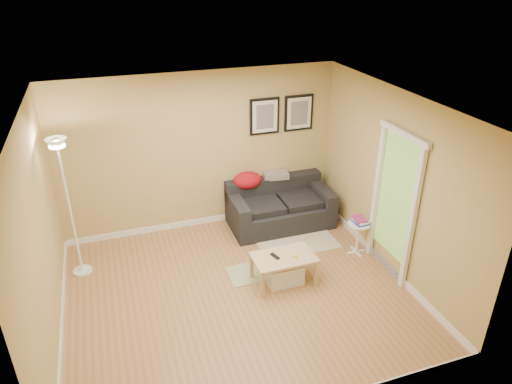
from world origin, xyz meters
The scene contains 24 objects.
floor centered at (0.00, 0.00, 0.00)m, with size 4.50×4.50×0.00m, color #A97148.
ceiling centered at (0.00, 0.00, 2.60)m, with size 4.50×4.50×0.00m, color white.
wall_back centered at (0.00, 2.00, 1.30)m, with size 4.50×4.50×0.00m, color tan.
wall_front centered at (0.00, -2.00, 1.30)m, with size 4.50×4.50×0.00m, color tan.
wall_left centered at (-2.25, 0.00, 1.30)m, with size 4.00×4.00×0.00m, color tan.
wall_right centered at (2.25, 0.00, 1.30)m, with size 4.00×4.00×0.00m, color tan.
baseboard_back centered at (0.00, 1.99, 0.05)m, with size 4.50×0.02×0.10m, color white.
baseboard_left centered at (-2.24, 0.00, 0.05)m, with size 0.02×4.00×0.10m, color white.
baseboard_right centered at (2.24, 0.00, 0.05)m, with size 0.02×4.00×0.10m, color white.
sofa centered at (1.21, 1.53, 0.38)m, with size 1.70×0.90×0.75m, color black, non-canonical shape.
red_throw centered at (0.73, 1.84, 0.77)m, with size 0.48×0.36×0.28m, color #B11021, non-canonical shape.
plaid_throw centered at (1.25, 1.87, 0.78)m, with size 0.42×0.26×0.10m, color tan, non-canonical shape.
framed_print_left centered at (1.08, 1.98, 1.80)m, with size 0.50×0.04×0.60m, color black, non-canonical shape.
framed_print_right centered at (1.68, 1.98, 1.80)m, with size 0.50×0.04×0.60m, color black, non-canonical shape.
area_rug centered at (1.26, 0.96, 0.01)m, with size 1.25×0.85×0.01m, color beige.
green_runner centered at (0.33, 0.37, 0.01)m, with size 0.70×0.50×0.01m, color #668C4C.
coffee_table centered at (0.68, 0.04, 0.21)m, with size 0.85×0.52×0.43m, color tan, non-canonical shape.
remote_control centered at (0.56, 0.07, 0.44)m, with size 0.05×0.16×0.02m, color black.
tape_roll centered at (0.81, -0.02, 0.44)m, with size 0.07×0.07×0.03m, color yellow.
storage_bin centered at (0.69, 0.04, 0.16)m, with size 0.51×0.37×0.31m, color white, non-canonical shape.
side_table centered at (2.02, 0.35, 0.26)m, with size 0.34×0.34×0.52m, color white, non-canonical shape.
book_stack centered at (2.04, 0.37, 0.56)m, with size 0.19×0.26×0.08m, color #373AA5, non-canonical shape.
floor_lamp centered at (-2.00, 1.19, 0.98)m, with size 0.27×0.27×2.06m, color white, non-canonical shape.
doorway centered at (2.20, -0.15, 1.02)m, with size 0.12×1.01×2.13m, color white, non-canonical shape.
Camera 1 is at (-1.38, -4.82, 4.06)m, focal length 32.48 mm.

